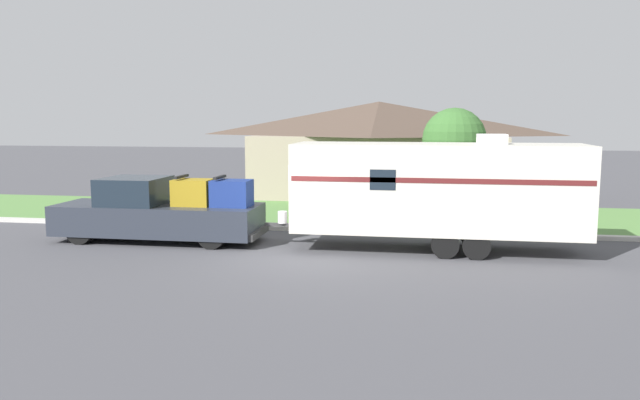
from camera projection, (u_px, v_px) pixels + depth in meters
name	position (u px, v px, depth m)	size (l,w,h in m)	color
ground_plane	(299.00, 255.00, 17.40)	(120.00, 120.00, 0.00)	#47474C
curb_strip	(321.00, 229.00, 21.06)	(80.00, 0.30, 0.14)	beige
lawn_strip	(336.00, 214.00, 24.63)	(80.00, 7.00, 0.03)	#568442
house_across_street	(379.00, 147.00, 30.50)	(12.66, 6.77, 4.58)	gray
pickup_truck	(160.00, 212.00, 19.31)	(6.45, 2.09, 2.07)	black
travel_trailer	(437.00, 188.00, 17.79)	(9.16, 2.27, 3.36)	black
mailbox	(512.00, 203.00, 20.98)	(0.48, 0.20, 1.23)	brown
tree_in_yard	(454.00, 140.00, 22.73)	(2.31, 2.31, 4.17)	brown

